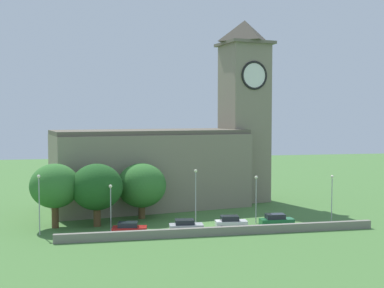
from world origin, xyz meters
name	(u,v)px	position (x,y,z in m)	size (l,w,h in m)	color
ground_plane	(191,208)	(0.00, 15.00, 0.00)	(200.00, 200.00, 0.00)	#477538
church	(175,153)	(-2.28, 17.77, 8.86)	(38.64, 18.13, 32.00)	gray
quay_barrier	(221,231)	(0.00, -4.67, 0.54)	(41.51, 0.70, 1.09)	gray
car_red	(129,228)	(-11.52, -2.21, 0.84)	(4.62, 2.81, 1.67)	red
car_silver	(186,226)	(-4.16, -2.28, 0.87)	(4.54, 2.55, 1.71)	silver
car_white	(231,222)	(2.11, -1.58, 0.92)	(4.35, 2.35, 1.83)	silver
car_green	(276,220)	(8.53, -1.67, 0.93)	(4.65, 2.14, 1.84)	#1E6B38
streetlamp_west_end	(39,195)	(-22.73, 0.15, 5.10)	(0.44, 0.44, 7.74)	#9EA0A5
streetlamp_west_mid	(111,200)	(-13.73, 0.18, 4.23)	(0.44, 0.44, 6.22)	#9EA0A5
streetlamp_central	(196,189)	(-2.18, 0.94, 5.19)	(0.44, 0.44, 7.91)	#9EA0A5
streetlamp_east_mid	(256,191)	(6.63, 1.32, 4.54)	(0.44, 0.44, 6.77)	#9EA0A5
streetlamp_east_end	(332,191)	(17.42, -0.24, 4.55)	(0.44, 0.44, 6.79)	#9EA0A5
tree_riverside_east	(55,186)	(-21.05, 3.96, 5.70)	(6.69, 6.69, 8.75)	brown
tree_riverside_west	(142,185)	(-8.90, 7.81, 4.92)	(7.26, 7.26, 8.21)	brown
tree_by_tower	(97,187)	(-15.46, 3.75, 5.43)	(7.10, 7.10, 8.66)	brown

